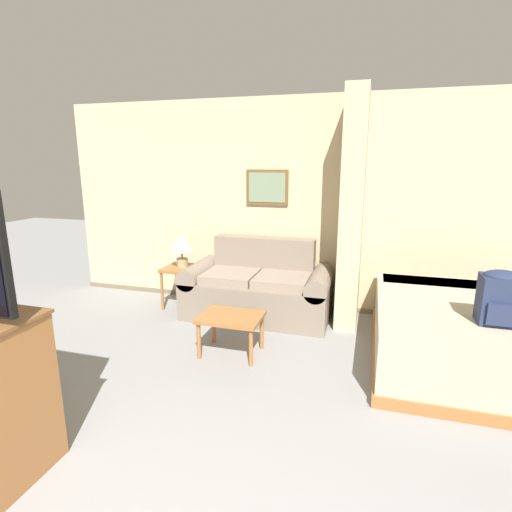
% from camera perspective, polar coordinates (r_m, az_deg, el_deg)
% --- Properties ---
extents(wall_back, '(6.35, 0.16, 2.60)m').
position_cam_1_polar(wall_back, '(5.02, 6.43, 7.05)').
color(wall_back, '#CCB78E').
rests_on(wall_back, ground_plane).
extents(wall_partition_pillar, '(0.24, 0.65, 2.60)m').
position_cam_1_polar(wall_partition_pillar, '(4.57, 13.57, 6.21)').
color(wall_partition_pillar, '#CCB78E').
rests_on(wall_partition_pillar, ground_plane).
extents(couch, '(1.75, 0.84, 0.92)m').
position_cam_1_polar(couch, '(4.86, 0.30, -4.72)').
color(couch, gray).
rests_on(couch, ground_plane).
extents(coffee_table, '(0.60, 0.45, 0.39)m').
position_cam_1_polar(coffee_table, '(3.91, -3.62, -9.24)').
color(coffee_table, '#996033').
rests_on(coffee_table, ground_plane).
extents(side_table, '(0.46, 0.46, 0.53)m').
position_cam_1_polar(side_table, '(5.20, -10.42, -2.45)').
color(side_table, '#996033').
rests_on(side_table, ground_plane).
extents(table_lamp, '(0.32, 0.32, 0.44)m').
position_cam_1_polar(table_lamp, '(5.11, -10.60, 1.69)').
color(table_lamp, tan).
rests_on(table_lamp, side_table).
extents(bed, '(1.62, 1.96, 0.56)m').
position_cam_1_polar(bed, '(4.24, 27.65, -9.75)').
color(bed, '#996033').
rests_on(bed, ground_plane).
extents(backpack, '(0.30, 0.26, 0.44)m').
position_cam_1_polar(backpack, '(3.75, 31.51, -4.96)').
color(backpack, '#232D4C').
rests_on(backpack, bed).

